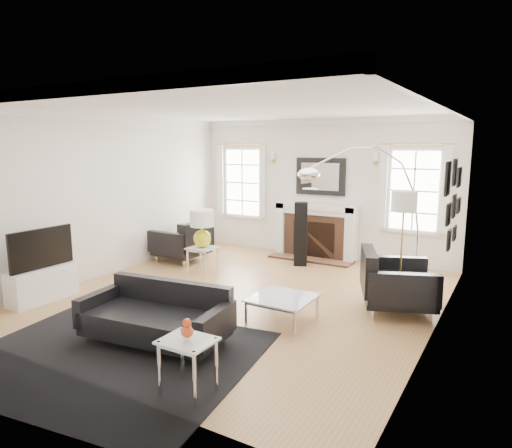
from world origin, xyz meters
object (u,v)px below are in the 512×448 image
Objects in this scene: armchair_left at (184,242)px; fireplace at (316,231)px; gourd_lamp at (202,226)px; armchair_right at (393,284)px; arc_floor_lamp at (365,212)px; coffee_table at (282,299)px; sofa at (158,317)px.

fireplace is at bearing 36.74° from armchair_left.
gourd_lamp is at bearing -118.69° from fireplace.
fireplace is 3.16m from armchair_right.
gourd_lamp is at bearing -169.54° from arc_floor_lamp.
arc_floor_lamp is at bearing -48.48° from fireplace.
arc_floor_lamp reaches higher than armchair_right.
armchair_right is at bearing -47.49° from fireplace.
gourd_lamp is (-1.21, -2.22, 0.35)m from fireplace.
fireplace is at bearing 132.51° from armchair_right.
gourd_lamp is 0.28× the size of arc_floor_lamp.
coffee_table is 2.05m from arc_floor_lamp.
gourd_lamp reaches higher than coffee_table.
arc_floor_lamp reaches higher than coffee_table.
armchair_left is 4.33m from armchair_right.
armchair_left is at bearing 170.20° from armchair_right.
fireplace is 0.95× the size of sofa.
armchair_right is at bearing 48.83° from sofa.
armchair_left reaches higher than coffee_table.
coffee_table is at bearing -106.46° from arc_floor_lamp.
fireplace is 3.60m from coffee_table.
sofa is at bearing -63.64° from gourd_lamp.
sofa is 1.37× the size of armchair_right.
armchair_right is 3.38m from gourd_lamp.
coffee_table is at bearing -73.85° from fireplace.
sofa is at bearing -89.60° from fireplace.
arc_floor_lamp is (1.52, -1.71, 0.73)m from fireplace.
sofa is (0.03, -4.73, -0.24)m from fireplace.
fireplace is at bearing 106.15° from coffee_table.
sofa is 2.34× the size of coffee_table.
fireplace reaches higher than armchair_left.
armchair_right reaches higher than armchair_left.
arc_floor_lamp is (0.51, 1.74, 0.96)m from coffee_table.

